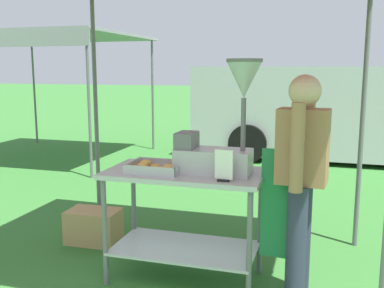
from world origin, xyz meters
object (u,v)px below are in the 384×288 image
Objects in this scene: donut_tray at (156,168)px; supply_crate at (94,226)px; donut_cart at (185,201)px; donut_fryer at (222,132)px; van_silver at (351,111)px; vendor at (300,177)px; menu_sign at (224,168)px; neighbour_tent at (52,39)px.

donut_tray reaches higher than supply_crate.
donut_cart is 0.63m from donut_fryer.
vendor is at bearing -96.37° from van_silver.
menu_sign is at bearing -73.62° from donut_fryer.
donut_fryer reaches higher than supply_crate.
vendor is 3.21× the size of supply_crate.
donut_cart is 1.25m from supply_crate.
donut_tray is at bearing -48.74° from neighbour_tent.
donut_cart is at bearing -178.60° from donut_fryer.
neighbour_tent is at bearing 135.59° from donut_fryer.
menu_sign is (0.56, -0.14, 0.07)m from donut_tray.
donut_fryer reaches higher than vendor.
donut_tray is at bearing -158.35° from donut_cart.
donut_fryer is 1.76m from supply_crate.
van_silver is at bearing 78.81° from menu_sign.
vendor is at bearing 17.33° from menu_sign.
donut_tray is at bearing -32.41° from supply_crate.
supply_crate is at bearing 161.36° from donut_fryer.
donut_fryer is (0.49, 0.09, 0.29)m from donut_tray.
van_silver is (2.55, 5.04, 0.72)m from supply_crate.
donut_cart is at bearing 175.81° from vendor.
neighbour_tent is at bearing 127.58° from supply_crate.
donut_tray is 0.48× the size of donut_fryer.
donut_fryer reaches higher than menu_sign.
menu_sign is at bearing -32.15° from donut_cart.
supply_crate is at bearing 154.19° from menu_sign.
donut_fryer is 0.15× the size of van_silver.
van_silver is at bearing 73.14° from donut_tray.
menu_sign reaches higher than donut_cart.
neighbour_tent reaches higher than donut_cart.
van_silver is at bearing 83.63° from vendor.
vendor is 0.53× the size of neighbour_tent.
menu_sign reaches higher than donut_tray.
donut_cart is 2.40× the size of supply_crate.
donut_cart is 5.69m from neighbour_tent.
donut_cart is 0.91m from vendor.
donut_fryer is (0.29, 0.01, 0.56)m from donut_cart.
supply_crate is 5.69m from van_silver.
van_silver is (1.20, 5.49, -0.31)m from donut_fryer.
donut_tray is 0.58m from donut_fryer.
van_silver is (1.49, 5.50, 0.24)m from donut_cart.
donut_cart is 1.43× the size of donut_fryer.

